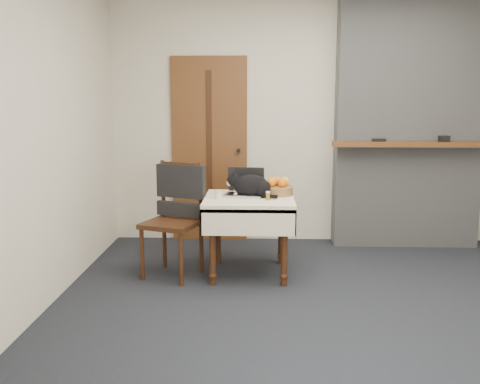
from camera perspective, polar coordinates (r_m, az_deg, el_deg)
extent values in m
plane|color=black|center=(4.19, 11.24, -12.05)|extent=(4.50, 4.50, 0.00)
cube|color=beige|center=(5.87, 8.55, 7.36)|extent=(4.50, 0.02, 2.60)
cube|color=beige|center=(4.15, -20.55, 5.79)|extent=(0.02, 4.00, 2.60)
cube|color=brown|center=(5.86, -3.28, 4.51)|extent=(0.82, 0.05, 2.00)
cube|color=#381D0F|center=(5.83, -3.30, 4.48)|extent=(0.06, 0.01, 1.70)
cylinder|color=black|center=(5.79, -0.15, 4.46)|extent=(0.04, 0.06, 0.04)
cube|color=gray|center=(5.90, 17.50, 7.02)|extent=(1.50, 0.30, 2.60)
cube|color=brown|center=(5.68, 18.04, 4.88)|extent=(1.62, 0.18, 0.05)
cube|color=black|center=(5.59, 14.60, 5.38)|extent=(0.14, 0.04, 0.03)
cube|color=black|center=(5.77, 20.94, 5.33)|extent=(0.10, 0.07, 0.06)
cylinder|color=#381D0F|center=(4.50, -2.94, -5.99)|extent=(0.06, 0.06, 0.64)
sphere|color=#381D0F|center=(4.57, -2.92, -8.88)|extent=(0.07, 0.07, 0.07)
cylinder|color=#381D0F|center=(4.49, 4.75, -6.05)|extent=(0.06, 0.06, 0.64)
sphere|color=#381D0F|center=(4.56, 4.71, -8.95)|extent=(0.07, 0.07, 0.07)
cylinder|color=#381D0F|center=(5.08, -2.37, -4.13)|extent=(0.06, 0.06, 0.64)
sphere|color=#381D0F|center=(5.14, -2.35, -6.72)|extent=(0.07, 0.07, 0.07)
cylinder|color=#381D0F|center=(5.07, 4.43, -4.18)|extent=(0.06, 0.06, 0.64)
sphere|color=#381D0F|center=(5.13, 4.39, -6.78)|extent=(0.07, 0.07, 0.07)
cube|color=beige|center=(4.70, 0.98, -0.91)|extent=(0.78, 0.78, 0.06)
cube|color=beige|center=(4.34, 0.89, -3.30)|extent=(0.78, 0.01, 0.22)
cube|color=beige|center=(5.10, 1.05, -1.31)|extent=(0.78, 0.01, 0.22)
cube|color=beige|center=(4.74, -3.69, -2.19)|extent=(0.01, 0.78, 0.22)
cube|color=beige|center=(4.73, 5.65, -2.25)|extent=(0.01, 0.78, 0.22)
cube|color=#B7B7BC|center=(4.73, 0.39, -0.34)|extent=(0.36, 0.27, 0.02)
cube|color=black|center=(4.73, 0.39, -0.19)|extent=(0.29, 0.19, 0.00)
cube|color=black|center=(4.85, 0.66, 1.37)|extent=(0.34, 0.10, 0.23)
cube|color=#A3C6EF|center=(4.84, 0.66, 1.37)|extent=(0.31, 0.09, 0.20)
ellipsoid|color=black|center=(4.69, 1.17, 0.68)|extent=(0.33, 0.22, 0.20)
ellipsoid|color=black|center=(4.69, 2.31, 0.42)|extent=(0.18, 0.20, 0.16)
sphere|color=black|center=(4.71, -0.70, 1.30)|extent=(0.13, 0.13, 0.11)
ellipsoid|color=white|center=(4.72, -1.15, 0.97)|extent=(0.06, 0.06, 0.05)
ellipsoid|color=white|center=(4.72, -0.36, 0.27)|extent=(0.06, 0.07, 0.08)
cone|color=black|center=(4.67, -0.66, 1.92)|extent=(0.04, 0.05, 0.05)
cone|color=black|center=(4.73, -0.52, 2.03)|extent=(0.04, 0.05, 0.05)
cylinder|color=black|center=(4.62, 3.02, -0.43)|extent=(0.17, 0.11, 0.03)
sphere|color=white|center=(4.69, -0.50, -0.32)|extent=(0.04, 0.04, 0.04)
sphere|color=white|center=(4.76, -0.34, -0.16)|extent=(0.04, 0.04, 0.04)
cylinder|color=silver|center=(4.63, -2.31, -0.24)|extent=(0.06, 0.06, 0.07)
cylinder|color=#965912|center=(4.55, 3.00, -0.49)|extent=(0.03, 0.03, 0.06)
cylinder|color=silver|center=(4.55, 3.00, -0.02)|extent=(0.04, 0.04, 0.01)
cylinder|color=brown|center=(4.80, 3.99, 0.15)|extent=(0.28, 0.28, 0.08)
sphere|color=#FF6115|center=(4.76, 3.34, 1.02)|extent=(0.08, 0.08, 0.08)
sphere|color=#FF6115|center=(4.75, 4.56, 0.99)|extent=(0.08, 0.08, 0.08)
sphere|color=#FF6115|center=(4.85, 3.98, 1.18)|extent=(0.08, 0.08, 0.08)
sphere|color=yellow|center=(4.83, 4.78, 1.13)|extent=(0.08, 0.08, 0.08)
sphere|color=#FF6115|center=(4.83, 3.45, 1.16)|extent=(0.08, 0.08, 0.08)
cube|color=black|center=(4.74, 3.76, -0.43)|extent=(0.11, 0.08, 0.01)
cube|color=#381D0F|center=(4.71, -7.29, -3.38)|extent=(0.57, 0.57, 0.04)
cylinder|color=#381D0F|center=(4.71, -10.40, -6.46)|extent=(0.04, 0.04, 0.48)
cylinder|color=#381D0F|center=(4.52, -6.30, -7.05)|extent=(0.04, 0.04, 0.48)
cylinder|color=#381D0F|center=(5.02, -8.06, -5.36)|extent=(0.04, 0.04, 0.48)
cylinder|color=#381D0F|center=(4.85, -4.15, -5.85)|extent=(0.04, 0.04, 0.48)
cylinder|color=#381D0F|center=(4.91, -8.20, 0.30)|extent=(0.04, 0.04, 0.53)
cylinder|color=#381D0F|center=(4.73, -4.22, 0.01)|extent=(0.04, 0.04, 0.53)
cube|color=#381D0F|center=(4.80, -6.27, 1.40)|extent=(0.37, 0.16, 0.30)
cube|color=black|center=(4.80, -6.33, 1.14)|extent=(0.46, 0.22, 0.30)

